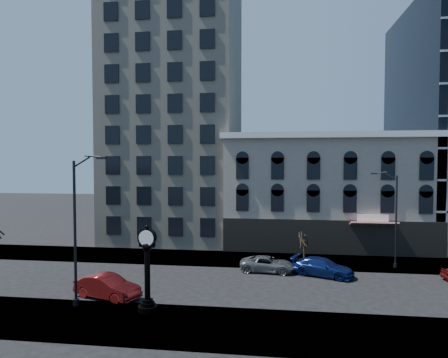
# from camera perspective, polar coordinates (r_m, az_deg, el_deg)

# --- Properties ---
(ground) EXTENTS (160.00, 160.00, 0.00)m
(ground) POSITION_cam_1_polar(r_m,az_deg,el_deg) (32.27, -4.61, -14.64)
(ground) COLOR black
(ground) RESTS_ON ground
(sidewalk_far) EXTENTS (160.00, 6.00, 0.12)m
(sidewalk_far) POSITION_cam_1_polar(r_m,az_deg,el_deg) (39.83, -2.14, -11.21)
(sidewalk_far) COLOR gray
(sidewalk_far) RESTS_ON ground
(sidewalk_near) EXTENTS (160.00, 6.00, 0.12)m
(sidewalk_near) POSITION_cam_1_polar(r_m,az_deg,el_deg) (24.94, -8.73, -19.80)
(sidewalk_near) COLOR gray
(sidewalk_near) RESTS_ON ground
(cream_tower) EXTENTS (15.90, 15.40, 42.50)m
(cream_tower) POSITION_cam_1_polar(r_m,az_deg,el_deg) (51.55, -6.97, 13.47)
(cream_tower) COLOR beige
(cream_tower) RESTS_ON ground
(victorian_row) EXTENTS (22.60, 11.19, 12.50)m
(victorian_row) POSITION_cam_1_polar(r_m,az_deg,el_deg) (46.48, 14.31, -1.89)
(victorian_row) COLOR #A19484
(victorian_row) RESTS_ON ground
(street_clock) EXTENTS (1.23, 1.23, 5.43)m
(street_clock) POSITION_cam_1_polar(r_m,az_deg,el_deg) (26.10, -10.90, -12.95)
(street_clock) COLOR black
(street_clock) RESTS_ON sidewalk_near
(street_lamp_near) EXTENTS (2.59, 0.40, 10.00)m
(street_lamp_near) POSITION_cam_1_polar(r_m,az_deg,el_deg) (27.10, -19.25, -1.54)
(street_lamp_near) COLOR black
(street_lamp_near) RESTS_ON sidewalk_near
(street_lamp_far) EXTENTS (2.12, 1.05, 8.64)m
(street_lamp_far) POSITION_cam_1_polar(r_m,az_deg,el_deg) (38.26, 22.49, -1.98)
(street_lamp_far) COLOR black
(street_lamp_far) RESTS_ON sidewalk_far
(bare_tree_far) EXTENTS (2.06, 2.06, 3.53)m
(bare_tree_far) POSITION_cam_1_polar(r_m,az_deg,el_deg) (37.55, 11.42, -7.87)
(bare_tree_far) COLOR #2C2216
(bare_tree_far) RESTS_ON sidewalk_far
(car_near_b) EXTENTS (5.14, 3.15, 1.60)m
(car_near_b) POSITION_cam_1_polar(r_m,az_deg,el_deg) (29.88, -16.33, -14.55)
(car_near_b) COLOR maroon
(car_near_b) RESTS_ON ground
(car_far_a) EXTENTS (4.92, 2.62, 1.32)m
(car_far_a) POSITION_cam_1_polar(r_m,az_deg,el_deg) (35.37, 6.27, -12.00)
(car_far_a) COLOR #595B60
(car_far_a) RESTS_ON ground
(car_far_b) EXTENTS (5.51, 3.85, 1.48)m
(car_far_b) POSITION_cam_1_polar(r_m,az_deg,el_deg) (34.90, 13.92, -12.12)
(car_far_b) COLOR #0C194C
(car_far_b) RESTS_ON ground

